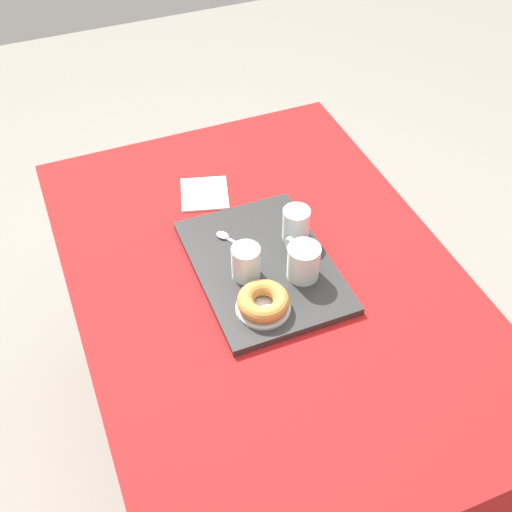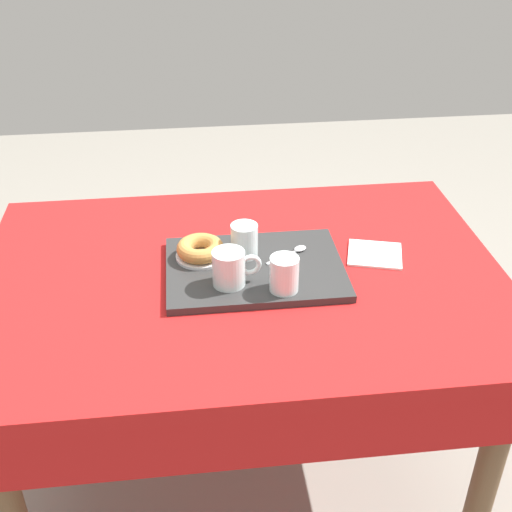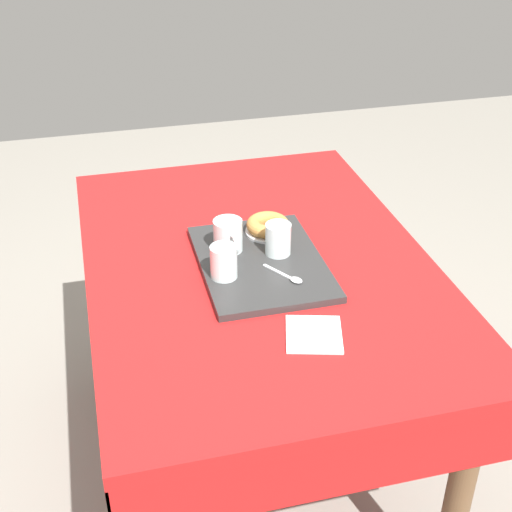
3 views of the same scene
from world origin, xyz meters
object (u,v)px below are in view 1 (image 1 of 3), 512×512
Objects in this scene: tea_mug_left at (303,262)px; sugar_donut_left at (263,301)px; serving_tray at (264,266)px; donut_plate_left at (263,308)px; water_glass_far at (296,225)px; teaspoon_near at (227,238)px; dining_table at (267,307)px; paper_napkin at (205,194)px; water_glass_near at (246,264)px.

tea_mug_left reaches higher than sugar_donut_left.
donut_plate_left is at bearing 157.10° from serving_tray.
teaspoon_near is at bearing 70.95° from water_glass_far.
tea_mug_left is 0.14m from donut_plate_left.
paper_napkin is at bearing 6.80° from dining_table.
water_glass_near is at bearing 147.61° from teaspoon_near.
sugar_donut_left is (-0.06, 0.12, -0.01)m from tea_mug_left.
paper_napkin is at bearing 16.47° from tea_mug_left.
sugar_donut_left is at bearing 151.69° from dining_table.
serving_tray is at bearing 173.42° from teaspoon_near.
water_glass_far reaches higher than teaspoon_near.
paper_napkin is (0.31, 0.04, -0.01)m from serving_tray.
donut_plate_left is at bearing 138.71° from water_glass_far.
paper_napkin is (0.26, 0.15, -0.05)m from water_glass_far.
serving_tray reaches higher than paper_napkin.
water_glass_far is (0.12, -0.04, -0.00)m from tea_mug_left.
dining_table is 0.20m from teaspoon_near.
sugar_donut_left is at bearing 157.10° from serving_tray.
donut_plate_left is at bearing 179.01° from water_glass_near.
paper_napkin is at bearing 7.82° from serving_tray.
sugar_donut_left reaches higher than paper_napkin.
teaspoon_near is (0.14, 0.05, 0.13)m from dining_table.
water_glass_near reaches higher than serving_tray.
tea_mug_left reaches higher than water_glass_far.
sugar_donut_left is at bearing 179.01° from water_glass_near.
water_glass_near is 0.11m from sugar_donut_left.
water_glass_near is (0.01, 0.05, 0.16)m from dining_table.
water_glass_far is at bearing -63.00° from serving_tray.
dining_table is 0.19m from sugar_donut_left.
teaspoon_near is at bearing 25.38° from serving_tray.
sugar_donut_left is 0.44m from paper_napkin.
teaspoon_near is 0.20m from paper_napkin.
tea_mug_left is 0.22m from teaspoon_near.
sugar_donut_left is at bearing 138.71° from water_glass_far.
teaspoon_near is (0.13, -0.00, -0.03)m from water_glass_near.
water_glass_near is 0.13m from teaspoon_near.
serving_tray is 3.50× the size of donut_plate_left.
tea_mug_left reaches higher than teaspoon_near.
tea_mug_left reaches higher than serving_tray.
water_glass_far is at bearing -64.92° from water_glass_near.
serving_tray is 0.11m from tea_mug_left.
water_glass_far is 0.63× the size of paper_napkin.
serving_tray is 0.07m from water_glass_near.
water_glass_near is 0.72× the size of sugar_donut_left.
water_glass_far reaches higher than serving_tray.
serving_tray is (0.03, -0.00, 0.12)m from dining_table.
donut_plate_left is (-0.11, 0.00, -0.03)m from water_glass_near.
paper_napkin is (0.44, -0.01, -0.02)m from donut_plate_left.
tea_mug_left is (-0.03, -0.07, 0.17)m from dining_table.
donut_plate_left is 0.44m from paper_napkin.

